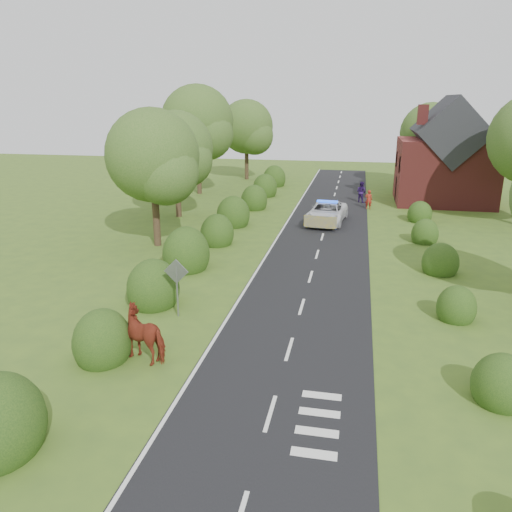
% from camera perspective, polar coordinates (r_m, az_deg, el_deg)
% --- Properties ---
extents(ground, '(120.00, 120.00, 0.00)m').
position_cam_1_polar(ground, '(18.60, 3.82, -10.61)').
color(ground, '#415D21').
extents(road, '(6.00, 70.00, 0.02)m').
position_cam_1_polar(road, '(32.55, 7.45, 1.71)').
color(road, black).
rests_on(road, ground).
extents(road_markings, '(4.96, 70.00, 0.01)m').
position_cam_1_polar(road_markings, '(30.71, 4.17, 0.89)').
color(road_markings, white).
rests_on(road_markings, road).
extents(hedgerow_left, '(2.75, 50.41, 3.00)m').
position_cam_1_polar(hedgerow_left, '(30.34, -5.34, 2.07)').
color(hedgerow_left, '#193914').
rests_on(hedgerow_left, ground).
extents(hedgerow_right, '(2.10, 45.78, 2.10)m').
position_cam_1_polar(hedgerow_right, '(29.04, 19.98, -0.03)').
color(hedgerow_right, '#193914').
rests_on(hedgerow_right, ground).
extents(tree_left_a, '(5.74, 5.60, 8.38)m').
position_cam_1_polar(tree_left_a, '(30.73, -11.39, 10.73)').
color(tree_left_a, '#332316').
rests_on(tree_left_a, ground).
extents(tree_left_b, '(5.74, 5.60, 8.07)m').
position_cam_1_polar(tree_left_b, '(38.71, -8.85, 11.73)').
color(tree_left_b, '#332316').
rests_on(tree_left_b, ground).
extents(tree_left_c, '(6.97, 6.80, 10.22)m').
position_cam_1_polar(tree_left_c, '(48.48, -6.44, 14.68)').
color(tree_left_c, '#332316').
rests_on(tree_left_c, ground).
extents(tree_left_d, '(6.15, 6.00, 8.89)m').
position_cam_1_polar(tree_left_d, '(57.56, -0.86, 14.30)').
color(tree_left_d, '#332316').
rests_on(tree_left_d, ground).
extents(tree_right_c, '(6.15, 6.00, 8.58)m').
position_cam_1_polar(tree_right_c, '(54.72, 19.57, 12.87)').
color(tree_right_c, '#332316').
rests_on(tree_right_c, ground).
extents(road_sign, '(1.06, 0.08, 2.53)m').
position_cam_1_polar(road_sign, '(20.85, -9.06, -2.64)').
color(road_sign, gray).
rests_on(road_sign, ground).
extents(house, '(8.00, 7.40, 9.17)m').
position_cam_1_polar(house, '(47.14, 20.86, 10.26)').
color(house, maroon).
rests_on(house, ground).
extents(cow, '(2.47, 1.75, 1.58)m').
position_cam_1_polar(cow, '(18.11, -12.28, -9.00)').
color(cow, maroon).
rests_on(cow, ground).
extents(police_van, '(3.05, 5.76, 1.68)m').
position_cam_1_polar(police_van, '(37.41, 8.10, 4.93)').
color(police_van, silver).
rests_on(police_van, ground).
extents(pedestrian_red, '(0.60, 0.41, 1.61)m').
position_cam_1_polar(pedestrian_red, '(42.89, 12.74, 6.31)').
color(pedestrian_red, maroon).
rests_on(pedestrian_red, ground).
extents(pedestrian_purple, '(1.14, 1.08, 1.85)m').
position_cam_1_polar(pedestrian_purple, '(45.67, 11.93, 7.18)').
color(pedestrian_purple, '#2A134E').
rests_on(pedestrian_purple, ground).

